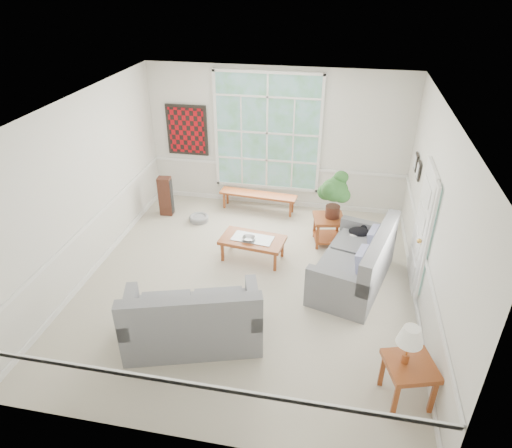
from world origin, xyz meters
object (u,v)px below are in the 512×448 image
(coffee_table, at_px, (253,248))
(side_table, at_px, (407,381))
(end_table, at_px, (328,230))
(loveseat_right, at_px, (354,257))
(loveseat_front, at_px, (192,311))

(coffee_table, height_order, side_table, side_table)
(end_table, height_order, side_table, side_table)
(loveseat_right, distance_m, end_table, 1.30)
(loveseat_right, relative_size, coffee_table, 1.67)
(loveseat_right, height_order, coffee_table, loveseat_right)
(loveseat_right, distance_m, coffee_table, 1.85)
(loveseat_front, bearing_deg, side_table, -26.76)
(end_table, bearing_deg, loveseat_right, -68.26)
(loveseat_right, bearing_deg, end_table, 127.66)
(loveseat_right, height_order, side_table, loveseat_right)
(coffee_table, xyz_separation_m, end_table, (1.31, 0.81, 0.07))
(side_table, bearing_deg, coffee_table, 132.68)
(side_table, bearing_deg, loveseat_right, 106.60)
(coffee_table, distance_m, side_table, 3.64)
(coffee_table, relative_size, side_table, 1.95)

